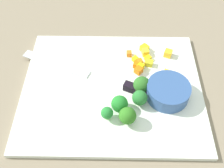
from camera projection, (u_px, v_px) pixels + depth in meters
name	position (u px, v px, depth m)	size (l,w,h in m)	color
ground_plane	(112.00, 90.00, 0.65)	(4.00, 4.00, 0.00)	gray
cutting_board	(112.00, 88.00, 0.64)	(0.42, 0.35, 0.01)	white
prep_bowl	(168.00, 91.00, 0.61)	(0.10, 0.10, 0.04)	#335590
chef_knife	(110.00, 81.00, 0.64)	(0.34, 0.16, 0.02)	silver
carrot_dice_0	(141.00, 66.00, 0.67)	(0.01, 0.01, 0.01)	orange
carrot_dice_1	(129.00, 54.00, 0.70)	(0.01, 0.01, 0.01)	orange
carrot_dice_2	(138.00, 70.00, 0.66)	(0.02, 0.02, 0.02)	orange
carrot_dice_3	(137.00, 64.00, 0.67)	(0.02, 0.02, 0.01)	orange
carrot_dice_4	(139.00, 62.00, 0.68)	(0.01, 0.01, 0.01)	orange
pepper_dice_0	(149.00, 63.00, 0.68)	(0.02, 0.02, 0.01)	yellow
pepper_dice_1	(140.00, 67.00, 0.66)	(0.01, 0.02, 0.02)	yellow
pepper_dice_2	(135.00, 59.00, 0.68)	(0.01, 0.01, 0.01)	yellow
pepper_dice_3	(144.00, 48.00, 0.71)	(0.02, 0.02, 0.02)	yellow
pepper_dice_4	(148.00, 58.00, 0.69)	(0.01, 0.01, 0.01)	yellow
pepper_dice_5	(167.00, 74.00, 0.65)	(0.02, 0.02, 0.01)	yellow
pepper_dice_6	(168.00, 53.00, 0.69)	(0.02, 0.02, 0.02)	yellow
pepper_dice_7	(145.00, 52.00, 0.70)	(0.02, 0.02, 0.02)	yellow
broccoli_floret_0	(120.00, 104.00, 0.58)	(0.04, 0.04, 0.04)	#8CAF68
broccoli_floret_1	(128.00, 116.00, 0.56)	(0.04, 0.04, 0.04)	#8DC15A
broccoli_floret_2	(140.00, 98.00, 0.59)	(0.03, 0.03, 0.04)	#82BC62
broccoli_floret_3	(142.00, 85.00, 0.61)	(0.04, 0.04, 0.04)	#93AE6D
broccoli_floret_4	(107.00, 113.00, 0.57)	(0.03, 0.03, 0.03)	#8CC06D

